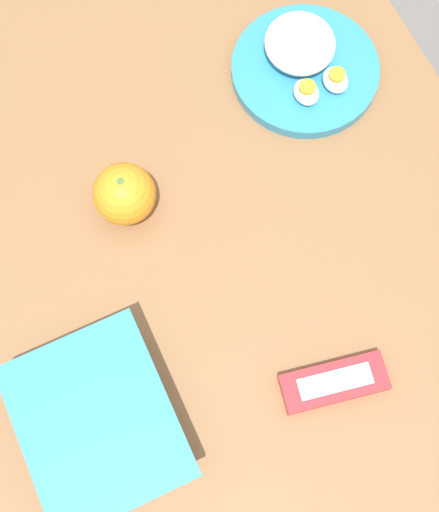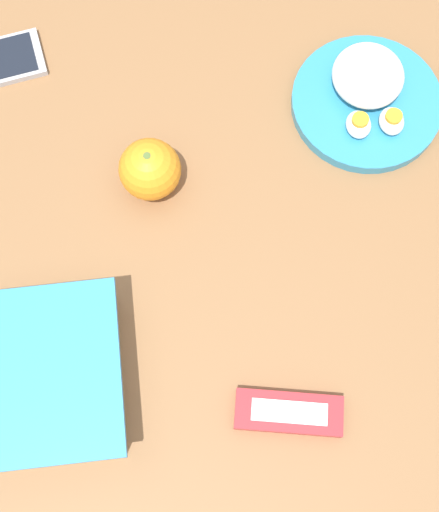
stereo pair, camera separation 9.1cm
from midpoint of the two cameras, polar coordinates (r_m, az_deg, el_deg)
ground_plane at (r=1.62m, az=1.39°, el=-10.74°), size 10.00×10.00×0.00m
table at (r=1.01m, az=2.20°, el=-6.20°), size 1.30×0.84×0.71m
food_container at (r=0.88m, az=-10.28°, el=-10.00°), size 0.21×0.17×0.07m
orange_fruit at (r=0.94m, az=-2.86°, el=6.53°), size 0.08×0.08×0.08m
rice_plate at (r=1.04m, az=14.24°, el=12.09°), size 0.21×0.21×0.07m
candy_bar at (r=0.90m, az=8.49°, el=-12.76°), size 0.07×0.14×0.02m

